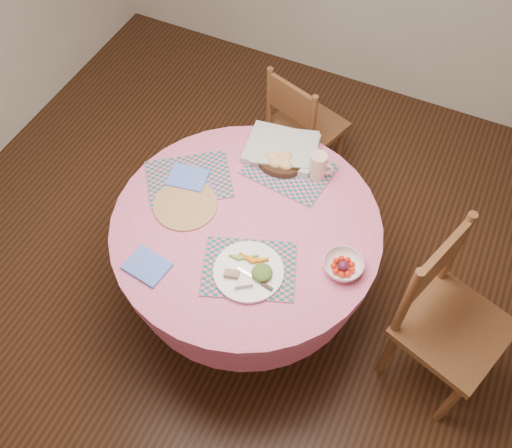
# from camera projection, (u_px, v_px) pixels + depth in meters

# --- Properties ---
(ground) EXTENTS (4.00, 4.00, 0.00)m
(ground) POSITION_uv_depth(u_px,v_px,m) (248.00, 300.00, 3.20)
(ground) COLOR #331C0F
(ground) RESTS_ON ground
(room_envelope) EXTENTS (4.01, 4.01, 2.71)m
(room_envelope) POSITION_uv_depth(u_px,v_px,m) (242.00, 48.00, 1.79)
(room_envelope) COLOR silver
(room_envelope) RESTS_ON ground
(dining_table) EXTENTS (1.24, 1.24, 0.75)m
(dining_table) POSITION_uv_depth(u_px,v_px,m) (247.00, 247.00, 2.74)
(dining_table) COLOR pink
(dining_table) RESTS_ON ground
(chair_right) EXTENTS (0.56, 0.57, 0.99)m
(chair_right) POSITION_uv_depth(u_px,v_px,m) (446.00, 317.00, 2.58)
(chair_right) COLOR brown
(chair_right) RESTS_ON ground
(chair_back) EXTENTS (0.49, 0.47, 0.84)m
(chair_back) POSITION_uv_depth(u_px,v_px,m) (302.00, 125.00, 3.38)
(chair_back) COLOR brown
(chair_back) RESTS_ON ground
(placemat_front) EXTENTS (0.48, 0.42, 0.01)m
(placemat_front) POSITION_uv_depth(u_px,v_px,m) (249.00, 268.00, 2.45)
(placemat_front) COLOR #116152
(placemat_front) RESTS_ON dining_table
(placemat_left) EXTENTS (0.50, 0.48, 0.01)m
(placemat_left) POSITION_uv_depth(u_px,v_px,m) (189.00, 179.00, 2.73)
(placemat_left) COLOR #116152
(placemat_left) RESTS_ON dining_table
(placemat_back) EXTENTS (0.43, 0.34, 0.01)m
(placemat_back) POSITION_uv_depth(u_px,v_px,m) (289.00, 170.00, 2.76)
(placemat_back) COLOR #116152
(placemat_back) RESTS_ON dining_table
(wicker_trivet) EXTENTS (0.30, 0.30, 0.01)m
(wicker_trivet) POSITION_uv_depth(u_px,v_px,m) (186.00, 205.00, 2.64)
(wicker_trivet) COLOR #AE734B
(wicker_trivet) RESTS_ON dining_table
(napkin_near) EXTENTS (0.20, 0.16, 0.01)m
(napkin_near) POSITION_uv_depth(u_px,v_px,m) (147.00, 266.00, 2.45)
(napkin_near) COLOR #5575DB
(napkin_near) RESTS_ON dining_table
(napkin_far) EXTENTS (0.20, 0.17, 0.01)m
(napkin_far) POSITION_uv_depth(u_px,v_px,m) (188.00, 178.00, 2.72)
(napkin_far) COLOR #5575DB
(napkin_far) RESTS_ON placemat_left
(dinner_plate) EXTENTS (0.30, 0.30, 0.05)m
(dinner_plate) POSITION_uv_depth(u_px,v_px,m) (249.00, 272.00, 2.42)
(dinner_plate) COLOR white
(dinner_plate) RESTS_ON placemat_front
(bread_bowl) EXTENTS (0.23, 0.23, 0.08)m
(bread_bowl) POSITION_uv_depth(u_px,v_px,m) (279.00, 161.00, 2.75)
(bread_bowl) COLOR black
(bread_bowl) RESTS_ON placemat_back
(latte_mug) EXTENTS (0.12, 0.08, 0.14)m
(latte_mug) POSITION_uv_depth(u_px,v_px,m) (318.00, 166.00, 2.68)
(latte_mug) COLOR beige
(latte_mug) RESTS_ON placemat_back
(fruit_bowl) EXTENTS (0.22, 0.22, 0.05)m
(fruit_bowl) POSITION_uv_depth(u_px,v_px,m) (343.00, 266.00, 2.43)
(fruit_bowl) COLOR white
(fruit_bowl) RESTS_ON dining_table
(newspaper_stack) EXTENTS (0.40, 0.33, 0.04)m
(newspaper_stack) POSITION_uv_depth(u_px,v_px,m) (282.00, 148.00, 2.81)
(newspaper_stack) COLOR silver
(newspaper_stack) RESTS_ON dining_table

